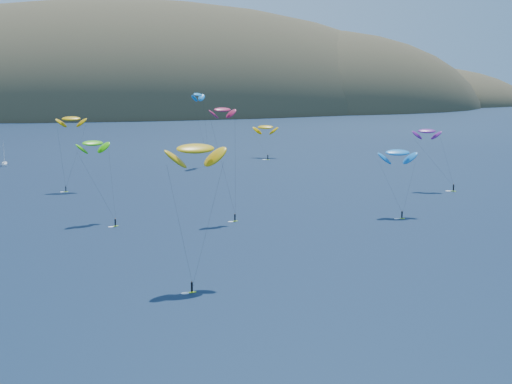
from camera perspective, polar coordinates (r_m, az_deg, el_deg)
The scene contains 10 objects.
island at distance 636.85m, azimuth -8.22°, elevation 5.67°, with size 730.00×300.00×210.00m.
sailboat at distance 280.86m, azimuth -19.48°, elevation 2.22°, with size 7.59×6.59×9.49m.
kitesurfer_1 at distance 218.60m, azimuth -14.57°, elevation 5.70°, with size 8.43×8.05×23.27m.
kitesurfer_2 at distance 120.35m, azimuth -4.86°, elevation 3.47°, with size 11.14×11.96×25.35m.
kitesurfer_3 at distance 172.59m, azimuth -12.93°, elevation 3.81°, with size 9.10×13.19×20.50m.
kitesurfer_4 at distance 263.66m, azimuth -4.67°, elevation 7.76°, with size 7.94×8.69×28.26m.
kitesurfer_5 at distance 178.63m, azimuth 11.26°, elevation 3.11°, with size 9.94×9.56×17.87m.
kitesurfer_6 at distance 217.38m, azimuth 13.52°, elevation 4.75°, with size 11.17×10.48×19.54m.
kitesurfer_9 at distance 170.09m, azimuth -2.70°, elevation 6.56°, with size 7.35×8.50×27.89m.
kitesurfer_11 at distance 288.61m, azimuth 0.76°, elevation 5.21°, with size 10.71×14.13×14.74m.
Camera 1 is at (-37.43, -68.11, 36.00)m, focal length 50.00 mm.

